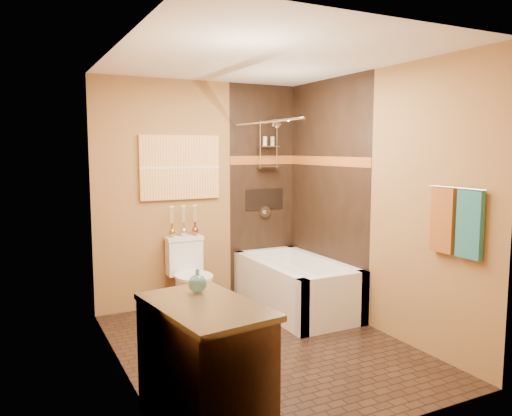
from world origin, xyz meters
TOP-DOWN VIEW (x-y plane):
  - floor at (0.00, 0.00)m, footprint 3.00×3.00m
  - wall_left at (-1.20, 0.00)m, footprint 0.02×3.00m
  - wall_right at (1.20, 0.00)m, footprint 0.02×3.00m
  - wall_back at (0.00, 1.50)m, footprint 2.40×0.02m
  - wall_front at (0.00, -1.50)m, footprint 2.40×0.02m
  - ceiling at (0.00, 0.00)m, footprint 3.00×3.00m
  - alcove_tile_back at (0.78, 1.49)m, footprint 0.85×0.01m
  - alcove_tile_right at (1.19, 0.75)m, footprint 0.01×1.50m
  - mosaic_band_back at (0.78, 1.48)m, footprint 0.85×0.01m
  - mosaic_band_right at (1.18, 0.75)m, footprint 0.01×1.50m
  - alcove_niche at (0.80, 1.48)m, footprint 0.50×0.01m
  - shower_fixtures at (0.80, 1.38)m, footprint 0.24×0.33m
  - curtain_rod at (0.40, 0.75)m, footprint 0.03×1.55m
  - towel_bar at (1.15, -1.05)m, footprint 0.02×0.55m
  - towel_teal at (1.16, -1.18)m, footprint 0.05×0.22m
  - towel_rust at (1.16, -0.92)m, footprint 0.05×0.22m
  - sunset_painting at (-0.25, 1.48)m, footprint 0.90×0.04m
  - vanity_mirror at (-1.19, -1.00)m, footprint 0.01×1.00m
  - bathtub at (0.80, 0.75)m, footprint 0.80×1.50m
  - toilet at (-0.25, 1.21)m, footprint 0.40×0.60m
  - vanity at (-0.92, -1.00)m, footprint 0.68×0.98m
  - teal_bottle at (-0.87, -0.76)m, footprint 0.16×0.16m
  - bud_vases at (-0.25, 1.39)m, footprint 0.33×0.07m

SIDE VIEW (x-z plane):
  - floor at x=0.00m, z-range 0.00..0.00m
  - bathtub at x=0.80m, z-range -0.05..0.50m
  - toilet at x=-0.25m, z-range 0.00..0.80m
  - vanity at x=-0.92m, z-range 0.00..0.81m
  - teal_bottle at x=-0.87m, z-range 0.79..0.98m
  - bud_vases at x=-0.25m, z-range 0.81..1.14m
  - alcove_niche at x=0.80m, z-range 1.02..1.27m
  - towel_teal at x=1.16m, z-range 0.92..1.44m
  - towel_rust at x=1.16m, z-range 0.92..1.44m
  - wall_left at x=-1.20m, z-range 0.00..2.50m
  - wall_right at x=1.20m, z-range 0.00..2.50m
  - wall_back at x=0.00m, z-range 0.00..2.50m
  - wall_front at x=0.00m, z-range 0.00..2.50m
  - alcove_tile_back at x=0.78m, z-range 0.00..2.50m
  - alcove_tile_right at x=1.19m, z-range 0.00..2.50m
  - towel_bar at x=1.15m, z-range 1.44..1.46m
  - vanity_mirror at x=-1.19m, z-range 1.05..1.95m
  - sunset_painting at x=-0.25m, z-range 1.20..1.90m
  - mosaic_band_back at x=0.78m, z-range 1.57..1.67m
  - mosaic_band_right at x=1.18m, z-range 1.57..1.67m
  - shower_fixtures at x=0.80m, z-range 1.08..2.25m
  - curtain_rod at x=0.40m, z-range 2.01..2.03m
  - ceiling at x=0.00m, z-range 2.50..2.50m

